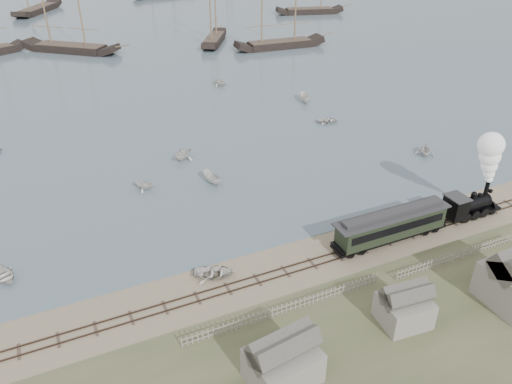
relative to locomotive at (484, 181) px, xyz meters
name	(u,v)px	position (x,y,z in m)	size (l,w,h in m)	color
ground	(311,250)	(-20.49, 2.00, -4.44)	(600.00, 600.00, 0.00)	gray
rail_track	(321,261)	(-20.49, 0.00, -4.40)	(120.00, 1.80, 0.16)	#3C2B21
picket_fence_west	(287,313)	(-26.99, -5.00, -4.44)	(19.00, 0.10, 1.20)	gray
picket_fence_east	(457,260)	(-7.99, -5.50, -4.44)	(15.00, 0.10, 1.20)	gray
shed_left	(282,378)	(-30.49, -11.00, -4.44)	(5.00, 4.00, 4.10)	gray
shed_mid	(402,321)	(-18.49, -10.00, -4.44)	(4.00, 3.50, 3.60)	gray
locomotive	(484,181)	(0.00, 0.00, 0.00)	(7.72, 2.88, 9.62)	black
passenger_coach	(391,225)	(-12.18, 0.00, -2.38)	(13.32, 2.57, 3.23)	black
beached_dinghy	(215,272)	(-30.96, 2.28, -4.02)	(4.04, 2.88, 0.84)	silver
rowboat_0	(4,276)	(-49.34, 10.14, -4.01)	(3.50, 2.50, 0.73)	silver
rowboat_1	(183,153)	(-26.24, 27.49, -3.47)	(3.45, 2.98, 1.82)	silver
rowboat_2	(211,178)	(-24.97, 19.49, -3.72)	(3.41, 1.28, 1.32)	silver
rowboat_3	(328,120)	(-0.99, 30.48, -4.02)	(3.48, 2.49, 0.72)	silver
rowboat_4	(425,149)	(5.22, 14.62, -3.52)	(3.26, 2.82, 1.72)	silver
rowboat_5	(304,98)	(0.35, 40.55, -3.64)	(3.82, 1.44, 1.48)	silver
rowboat_7	(220,81)	(-10.18, 55.25, -3.51)	(3.31, 2.85, 1.74)	silver
rowboat_8	(144,184)	(-33.13, 21.55, -3.63)	(2.84, 2.45, 1.50)	silver
schooner_2	(63,8)	(-33.33, 93.33, 5.62)	(24.14, 5.57, 20.00)	black
schooner_3	(213,1)	(0.44, 86.63, 5.62)	(17.31, 3.99, 20.00)	black
schooner_4	(281,5)	(13.42, 75.99, 5.62)	(22.40, 5.17, 20.00)	black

